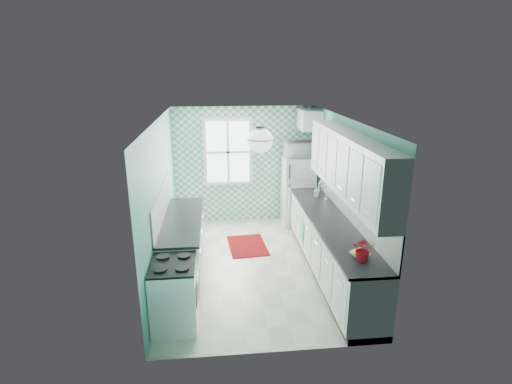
{
  "coord_description": "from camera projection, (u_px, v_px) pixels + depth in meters",
  "views": [
    {
      "loc": [
        -0.61,
        -6.15,
        3.29
      ],
      "look_at": [
        0.05,
        0.25,
        1.25
      ],
      "focal_mm": 28.0,
      "sensor_mm": 36.0,
      "label": 1
    }
  ],
  "objects": [
    {
      "name": "base_cabinets_right",
      "position": [
        330.0,
        249.0,
        6.49
      ],
      "size": [
        0.6,
        3.6,
        0.9
      ],
      "primitive_type": "cube",
      "color": "white",
      "rests_on": "floor"
    },
    {
      "name": "wall_front",
      "position": [
        274.0,
        259.0,
        4.42
      ],
      "size": [
        3.0,
        0.02,
        2.5
      ],
      "primitive_type": "cube",
      "color": "#53A897",
      "rests_on": "floor"
    },
    {
      "name": "window",
      "position": [
        228.0,
        152.0,
        8.44
      ],
      "size": [
        1.04,
        0.05,
        1.44
      ],
      "color": "white",
      "rests_on": "wall_back"
    },
    {
      "name": "floor",
      "position": [
        255.0,
        266.0,
        6.89
      ],
      "size": [
        3.0,
        4.4,
        0.02
      ],
      "primitive_type": "cube",
      "color": "beige",
      "rests_on": "ground"
    },
    {
      "name": "wall_back",
      "position": [
        244.0,
        165.0,
        8.61
      ],
      "size": [
        3.0,
        0.02,
        2.5
      ],
      "primitive_type": "cube",
      "color": "#53A897",
      "rests_on": "floor"
    },
    {
      "name": "rug",
      "position": [
        247.0,
        246.0,
        7.63
      ],
      "size": [
        0.76,
        1.04,
        0.02
      ],
      "primitive_type": "cube",
      "rotation": [
        0.0,
        0.0,
        0.08
      ],
      "color": "#61170A",
      "rests_on": "floor"
    },
    {
      "name": "sink",
      "position": [
        318.0,
        202.0,
        7.24
      ],
      "size": [
        0.44,
        0.37,
        0.53
      ],
      "rotation": [
        0.0,
        0.0,
        -0.03
      ],
      "color": "silver",
      "rests_on": "countertop_right"
    },
    {
      "name": "fruit_bowl",
      "position": [
        360.0,
        255.0,
        5.13
      ],
      "size": [
        0.3,
        0.3,
        0.06
      ],
      "primitive_type": "imported",
      "rotation": [
        0.0,
        0.0,
        0.35
      ],
      "color": "white",
      "rests_on": "countertop_right"
    },
    {
      "name": "wall_left",
      "position": [
        160.0,
        200.0,
        6.36
      ],
      "size": [
        0.02,
        4.4,
        2.5
      ],
      "primitive_type": "cube",
      "color": "#53A897",
      "rests_on": "floor"
    },
    {
      "name": "ceiling_light",
      "position": [
        260.0,
        140.0,
        5.43
      ],
      "size": [
        0.34,
        0.34,
        0.35
      ],
      "color": "silver",
      "rests_on": "ceiling"
    },
    {
      "name": "countertop_right",
      "position": [
        331.0,
        222.0,
        6.35
      ],
      "size": [
        0.63,
        3.6,
        0.04
      ],
      "primitive_type": "cube",
      "color": "black",
      "rests_on": "base_cabinets_right"
    },
    {
      "name": "base_cabinets_left",
      "position": [
        183.0,
        247.0,
        6.56
      ],
      "size": [
        0.6,
        2.15,
        0.9
      ],
      "primitive_type": "cube",
      "color": "white",
      "rests_on": "floor"
    },
    {
      "name": "upper_cabinets_right",
      "position": [
        349.0,
        165.0,
        5.88
      ],
      "size": [
        0.33,
        3.2,
        0.9
      ],
      "primitive_type": "cube",
      "color": "white",
      "rests_on": "wall_right"
    },
    {
      "name": "ceiling",
      "position": [
        254.0,
        119.0,
        6.13
      ],
      "size": [
        3.0,
        4.4,
        0.02
      ],
      "primitive_type": "cube",
      "color": "white",
      "rests_on": "wall_back"
    },
    {
      "name": "microwave",
      "position": [
        299.0,
        149.0,
        8.23
      ],
      "size": [
        0.61,
        0.44,
        0.33
      ],
      "primitive_type": "imported",
      "rotation": [
        0.0,
        0.0,
        3.21
      ],
      "color": "white",
      "rests_on": "fridge"
    },
    {
      "name": "fridge",
      "position": [
        298.0,
        191.0,
        8.51
      ],
      "size": [
        0.65,
        0.65,
        1.48
      ],
      "rotation": [
        0.0,
        0.0,
        -0.02
      ],
      "color": "white",
      "rests_on": "floor"
    },
    {
      "name": "potted_plant",
      "position": [
        364.0,
        249.0,
        4.99
      ],
      "size": [
        0.35,
        0.33,
        0.31
      ],
      "primitive_type": "imported",
      "rotation": [
        0.0,
        0.0,
        -0.36
      ],
      "color": "#A7251A",
      "rests_on": "countertop_right"
    },
    {
      "name": "soap_bottle",
      "position": [
        316.0,
        192.0,
        7.48
      ],
      "size": [
        0.11,
        0.11,
        0.19
      ],
      "primitive_type": "imported",
      "rotation": [
        0.0,
        0.0,
        -0.39
      ],
      "color": "#9FB4BA",
      "rests_on": "countertop_right"
    },
    {
      "name": "backsplash_right",
      "position": [
        351.0,
        205.0,
        6.29
      ],
      "size": [
        0.02,
        3.6,
        0.51
      ],
      "primitive_type": "cube",
      "color": "white",
      "rests_on": "wall_right"
    },
    {
      "name": "backsplash_left",
      "position": [
        162.0,
        204.0,
        6.31
      ],
      "size": [
        0.02,
        2.15,
        0.51
      ],
      "primitive_type": "cube",
      "color": "white",
      "rests_on": "wall_left"
    },
    {
      "name": "upper_cabinet_fridge",
      "position": [
        309.0,
        120.0,
        8.07
      ],
      "size": [
        0.4,
        0.74,
        0.4
      ],
      "primitive_type": "cube",
      "color": "white",
      "rests_on": "wall_right"
    },
    {
      "name": "accent_wall",
      "position": [
        244.0,
        165.0,
        8.59
      ],
      "size": [
        3.0,
        0.01,
        2.5
      ],
      "primitive_type": "cube",
      "color": "#50A88D",
      "rests_on": "wall_back"
    },
    {
      "name": "dish_towel",
      "position": [
        302.0,
        231.0,
        7.12
      ],
      "size": [
        0.05,
        0.22,
        0.34
      ],
      "primitive_type": "cube",
      "rotation": [
        0.0,
        0.0,
        0.14
      ],
      "color": "#64BEB6",
      "rests_on": "base_cabinets_right"
    },
    {
      "name": "stove",
      "position": [
        175.0,
        293.0,
        5.21
      ],
      "size": [
        0.58,
        0.73,
        0.88
      ],
      "rotation": [
        0.0,
        0.0,
        0.03
      ],
      "color": "white",
      "rests_on": "floor"
    },
    {
      "name": "countertop_left",
      "position": [
        182.0,
        220.0,
        6.42
      ],
      "size": [
        0.63,
        2.15,
        0.04
      ],
      "primitive_type": "cube",
      "color": "black",
      "rests_on": "base_cabinets_left"
    },
    {
      "name": "wall_right",
      "position": [
        344.0,
        194.0,
        6.66
      ],
      "size": [
        0.02,
        4.4,
        2.5
      ],
      "primitive_type": "cube",
      "color": "#53A897",
      "rests_on": "floor"
    }
  ]
}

